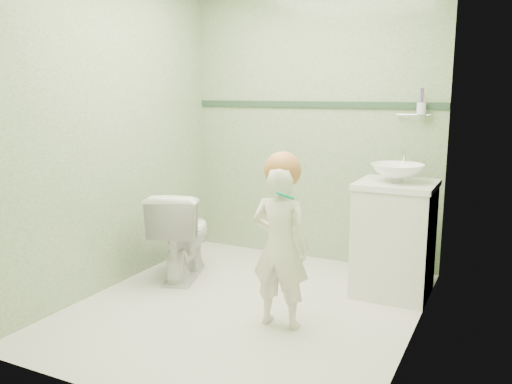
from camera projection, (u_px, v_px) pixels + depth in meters
The scene contains 12 objects.
ground at pixel (246, 307), 3.64m from camera, with size 2.50×2.50×0.00m, color silver.
room_shell at pixel (246, 132), 3.41m from camera, with size 2.50×2.54×2.40m.
trim_stripe at pixel (313, 104), 4.47m from camera, with size 2.20×0.02×0.05m, color #2A4530.
vanity at pixel (394, 241), 3.81m from camera, with size 0.52×0.50×0.80m, color white.
counter at pixel (397, 185), 3.73m from camera, with size 0.54×0.52×0.04m, color white.
basin at pixel (397, 173), 3.72m from camera, with size 0.37×0.37×0.13m, color white.
faucet at pixel (403, 159), 3.87m from camera, with size 0.03×0.13×0.18m.
cup_holder at pixel (420, 108), 4.04m from camera, with size 0.26×0.07×0.21m.
toilet at pixel (182, 234), 4.18m from camera, with size 0.39×0.69×0.70m, color white.
toddler at pixel (280, 247), 3.27m from camera, with size 0.37×0.25×1.02m, color white.
hair_cap at pixel (283, 170), 3.20m from camera, with size 0.23×0.23×0.23m, color #AE6F38.
teal_toothbrush at pixel (284, 195), 3.06m from camera, with size 0.11×0.13×0.08m.
Camera 1 is at (1.58, -3.04, 1.46)m, focal length 37.11 mm.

